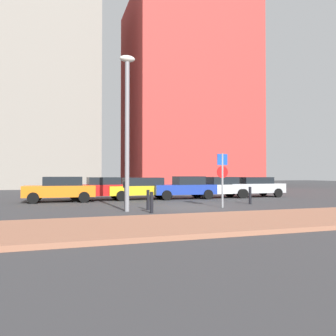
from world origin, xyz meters
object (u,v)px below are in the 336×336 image
at_px(parking_sign_post, 222,174).
at_px(traffic_bollard_far, 250,195).
at_px(parking_meter, 125,192).
at_px(street_lamp, 127,119).
at_px(parked_car_yellow, 142,188).
at_px(parked_car_blue, 185,187).
at_px(parked_car_silver, 253,186).
at_px(traffic_bollard_near, 148,200).
at_px(parked_car_orange, 61,189).
at_px(parked_car_red, 100,188).
at_px(parked_car_white, 220,187).
at_px(traffic_bollard_mid, 152,202).

relative_size(parking_sign_post, traffic_bollard_far, 2.81).
xyz_separation_m(parking_meter, street_lamp, (0.04, -0.25, 3.27)).
relative_size(parked_car_yellow, parked_car_blue, 1.09).
distance_m(parked_car_silver, traffic_bollard_near, 11.43).
bearing_deg(parked_car_yellow, traffic_bollard_near, -101.17).
relative_size(parked_car_orange, traffic_bollard_far, 4.37).
relative_size(parked_car_blue, parking_sign_post, 1.58).
relative_size(parked_car_blue, parking_meter, 3.21).
distance_m(parked_car_red, parked_car_yellow, 2.72).
bearing_deg(parked_car_white, traffic_bollard_near, -138.11).
relative_size(parked_car_white, parked_car_silver, 0.96).
bearing_deg(parked_car_silver, parked_car_blue, -178.42).
xyz_separation_m(parked_car_yellow, parked_car_blue, (2.88, -0.46, 0.01)).
relative_size(parked_car_yellow, parked_car_silver, 1.06).
distance_m(parked_car_orange, traffic_bollard_far, 11.13).
height_order(parked_car_silver, traffic_bollard_near, parked_car_silver).
bearing_deg(parked_car_yellow, traffic_bollard_mid, -100.63).
bearing_deg(parked_car_red, parked_car_orange, -168.12).
height_order(parked_car_blue, parking_meter, parked_car_blue).
relative_size(parked_car_orange, parked_car_white, 1.00).
distance_m(traffic_bollard_mid, traffic_bollard_far, 6.80).
bearing_deg(parked_car_yellow, parked_car_silver, -2.14).
distance_m(parked_car_white, street_lamp, 10.76).
xyz_separation_m(parked_car_red, street_lamp, (0.40, -6.80, 3.36)).
distance_m(parked_car_blue, traffic_bollard_far, 5.26).
xyz_separation_m(parked_car_white, traffic_bollard_far, (-0.70, -5.00, -0.28)).
xyz_separation_m(parked_car_white, parking_sign_post, (-3.06, -6.23, 0.94)).
bearing_deg(parked_car_white, traffic_bollard_mid, -133.57).
height_order(parked_car_orange, parked_car_silver, parked_car_orange).
relative_size(parked_car_silver, traffic_bollard_mid, 4.80).
height_order(parked_car_white, traffic_bollard_near, parked_car_white).
relative_size(parking_meter, traffic_bollard_mid, 1.46).
distance_m(street_lamp, traffic_bollard_near, 3.82).
height_order(parked_car_yellow, traffic_bollard_mid, parked_car_yellow).
xyz_separation_m(parked_car_white, parked_car_silver, (2.72, -0.00, 0.01)).
bearing_deg(parking_meter, parked_car_red, 93.16).
relative_size(parking_meter, traffic_bollard_near, 1.42).
xyz_separation_m(street_lamp, traffic_bollard_near, (1.04, 0.26, -3.66)).
bearing_deg(parked_car_blue, traffic_bollard_near, -124.64).
bearing_deg(parked_car_silver, traffic_bollard_mid, -142.82).
xyz_separation_m(parked_car_orange, parked_car_yellow, (5.10, 0.45, -0.03)).
relative_size(parked_car_yellow, parking_meter, 3.49).
bearing_deg(parked_car_silver, parking_meter, -149.94).
bearing_deg(parked_car_orange, traffic_bollard_far, -25.93).
bearing_deg(traffic_bollard_near, parked_car_yellow, 78.83).
bearing_deg(parked_car_blue, street_lamp, -129.61).
bearing_deg(traffic_bollard_mid, parked_car_white, 46.43).
relative_size(parked_car_red, parked_car_white, 1.03).
bearing_deg(parking_sign_post, traffic_bollard_far, 27.58).
xyz_separation_m(parked_car_white, street_lamp, (-7.93, -6.44, 3.37)).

